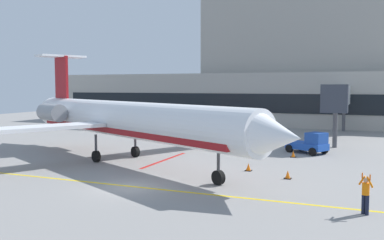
% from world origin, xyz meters
% --- Properties ---
extents(ground, '(120.00, 120.00, 0.11)m').
position_xyz_m(ground, '(-0.00, 0.00, -0.05)').
color(ground, gray).
extents(terminal_building, '(72.30, 13.26, 21.48)m').
position_xyz_m(terminal_building, '(1.28, 47.03, 7.81)').
color(terminal_building, '#ADA89E').
rests_on(terminal_building, ground).
extents(jet_bridge_west, '(2.40, 20.54, 6.18)m').
position_xyz_m(jet_bridge_west, '(10.20, 28.99, 4.81)').
color(jet_bridge_west, silver).
rests_on(jet_bridge_west, ground).
extents(regional_jet, '(31.11, 24.61, 9.06)m').
position_xyz_m(regional_jet, '(-5.18, 7.72, 3.36)').
color(regional_jet, white).
rests_on(regional_jet, ground).
extents(baggage_tug, '(2.57, 3.46, 2.10)m').
position_xyz_m(baggage_tug, '(-9.09, 26.00, 0.96)').
color(baggage_tug, '#19389E').
rests_on(baggage_tug, ground).
extents(pushback_tractor, '(3.98, 3.29, 1.93)m').
position_xyz_m(pushback_tractor, '(8.42, 17.38, 0.89)').
color(pushback_tractor, '#1E4CB2').
rests_on(pushback_tractor, ground).
extents(fuel_tank, '(8.12, 3.19, 2.73)m').
position_xyz_m(fuel_tank, '(-13.17, 33.49, 1.52)').
color(fuel_tank, white).
rests_on(fuel_tank, ground).
extents(marshaller, '(0.70, 0.59, 1.95)m').
position_xyz_m(marshaller, '(13.12, -0.39, 0.99)').
color(marshaller, '#191E33').
rests_on(marshaller, ground).
extents(safety_cone_alpha, '(0.47, 0.47, 0.55)m').
position_xyz_m(safety_cone_alpha, '(8.41, 6.05, 0.25)').
color(safety_cone_alpha, orange).
rests_on(safety_cone_alpha, ground).
extents(safety_cone_bravo, '(0.47, 0.47, 0.55)m').
position_xyz_m(safety_cone_bravo, '(7.38, 14.69, 0.25)').
color(safety_cone_bravo, orange).
rests_on(safety_cone_bravo, ground).
extents(safety_cone_charlie, '(0.47, 0.47, 0.55)m').
position_xyz_m(safety_cone_charlie, '(5.36, 7.61, 0.25)').
color(safety_cone_charlie, orange).
rests_on(safety_cone_charlie, ground).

